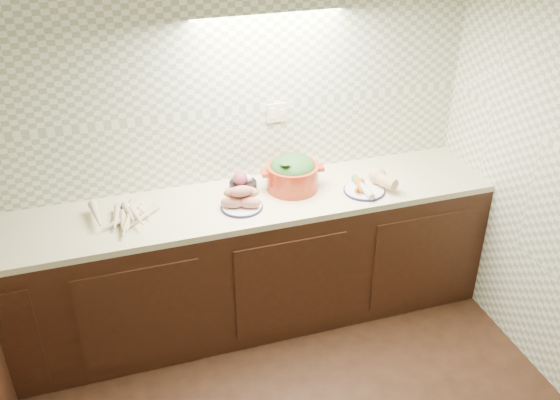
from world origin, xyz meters
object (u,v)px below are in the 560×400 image
object	(u,v)px
sweet_potato_plate	(241,199)
dutch_oven	(293,173)
parsnip_pile	(113,219)
onion_bowl	(243,184)
veg_plate	(370,182)

from	to	relation	value
sweet_potato_plate	dutch_oven	distance (m)	0.38
sweet_potato_plate	dutch_oven	bearing A→B (deg)	18.79
parsnip_pile	onion_bowl	world-z (taller)	onion_bowl
parsnip_pile	onion_bowl	size ratio (longest dim) A/B	2.52
dutch_oven	parsnip_pile	bearing A→B (deg)	-170.84
onion_bowl	dutch_oven	xyz separation A→B (m)	(0.30, -0.06, 0.06)
dutch_oven	veg_plate	bearing A→B (deg)	-12.97
onion_bowl	dutch_oven	bearing A→B (deg)	-11.49
sweet_potato_plate	onion_bowl	bearing A→B (deg)	73.03
sweet_potato_plate	dutch_oven	size ratio (longest dim) A/B	0.66
sweet_potato_plate	parsnip_pile	bearing A→B (deg)	176.81
dutch_oven	sweet_potato_plate	bearing A→B (deg)	-156.30
parsnip_pile	sweet_potato_plate	distance (m)	0.74
parsnip_pile	dutch_oven	xyz separation A→B (m)	(1.10, 0.08, 0.07)
onion_bowl	veg_plate	bearing A→B (deg)	-15.39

